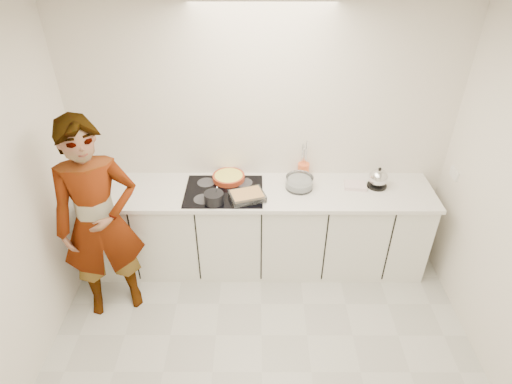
{
  "coord_description": "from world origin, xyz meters",
  "views": [
    {
      "loc": [
        -0.04,
        -2.05,
        3.14
      ],
      "look_at": [
        -0.05,
        1.05,
        1.05
      ],
      "focal_mm": 30.0,
      "sensor_mm": 36.0,
      "label": 1
    }
  ],
  "objects_px": {
    "hob": "(224,191)",
    "baking_dish": "(247,196)",
    "kettle": "(378,179)",
    "cook": "(99,223)",
    "saucepan": "(214,198)",
    "mixing_bowl": "(299,183)",
    "utensil_crock": "(303,170)",
    "tart_dish": "(229,177)"
  },
  "relations": [
    {
      "from": "tart_dish",
      "to": "utensil_crock",
      "type": "height_order",
      "value": "utensil_crock"
    },
    {
      "from": "tart_dish",
      "to": "mixing_bowl",
      "type": "xyz_separation_m",
      "value": [
        0.67,
        -0.12,
        0.01
      ]
    },
    {
      "from": "kettle",
      "to": "tart_dish",
      "type": "bearing_deg",
      "value": 176.07
    },
    {
      "from": "utensil_crock",
      "to": "kettle",
      "type": "bearing_deg",
      "value": -15.42
    },
    {
      "from": "tart_dish",
      "to": "mixing_bowl",
      "type": "relative_size",
      "value": 1.26
    },
    {
      "from": "kettle",
      "to": "utensil_crock",
      "type": "relative_size",
      "value": 1.7
    },
    {
      "from": "saucepan",
      "to": "cook",
      "type": "bearing_deg",
      "value": -160.46
    },
    {
      "from": "hob",
      "to": "saucepan",
      "type": "bearing_deg",
      "value": -111.84
    },
    {
      "from": "hob",
      "to": "utensil_crock",
      "type": "distance_m",
      "value": 0.82
    },
    {
      "from": "saucepan",
      "to": "utensil_crock",
      "type": "relative_size",
      "value": 1.5
    },
    {
      "from": "saucepan",
      "to": "baking_dish",
      "type": "distance_m",
      "value": 0.3
    },
    {
      "from": "hob",
      "to": "baking_dish",
      "type": "height_order",
      "value": "baking_dish"
    },
    {
      "from": "tart_dish",
      "to": "kettle",
      "type": "bearing_deg",
      "value": -3.93
    },
    {
      "from": "tart_dish",
      "to": "cook",
      "type": "relative_size",
      "value": 0.22
    },
    {
      "from": "baking_dish",
      "to": "hob",
      "type": "bearing_deg",
      "value": 149.29
    },
    {
      "from": "kettle",
      "to": "utensil_crock",
      "type": "height_order",
      "value": "kettle"
    },
    {
      "from": "hob",
      "to": "baking_dish",
      "type": "xyz_separation_m",
      "value": [
        0.22,
        -0.13,
        0.04
      ]
    },
    {
      "from": "tart_dish",
      "to": "cook",
      "type": "height_order",
      "value": "cook"
    },
    {
      "from": "hob",
      "to": "kettle",
      "type": "height_order",
      "value": "kettle"
    },
    {
      "from": "saucepan",
      "to": "mixing_bowl",
      "type": "bearing_deg",
      "value": 18.15
    },
    {
      "from": "kettle",
      "to": "cook",
      "type": "relative_size",
      "value": 0.13
    },
    {
      "from": "saucepan",
      "to": "tart_dish",
      "type": "bearing_deg",
      "value": 73.87
    },
    {
      "from": "tart_dish",
      "to": "mixing_bowl",
      "type": "bearing_deg",
      "value": -10.41
    },
    {
      "from": "saucepan",
      "to": "mixing_bowl",
      "type": "height_order",
      "value": "saucepan"
    },
    {
      "from": "baking_dish",
      "to": "kettle",
      "type": "height_order",
      "value": "kettle"
    },
    {
      "from": "saucepan",
      "to": "kettle",
      "type": "relative_size",
      "value": 0.88
    },
    {
      "from": "hob",
      "to": "cook",
      "type": "bearing_deg",
      "value": -152.72
    },
    {
      "from": "hob",
      "to": "kettle",
      "type": "xyz_separation_m",
      "value": [
        1.45,
        0.1,
        0.08
      ]
    },
    {
      "from": "hob",
      "to": "saucepan",
      "type": "xyz_separation_m",
      "value": [
        -0.08,
        -0.19,
        0.06
      ]
    },
    {
      "from": "hob",
      "to": "kettle",
      "type": "distance_m",
      "value": 1.45
    },
    {
      "from": "saucepan",
      "to": "mixing_bowl",
      "type": "distance_m",
      "value": 0.82
    },
    {
      "from": "tart_dish",
      "to": "saucepan",
      "type": "xyz_separation_m",
      "value": [
        -0.11,
        -0.38,
        0.02
      ]
    },
    {
      "from": "kettle",
      "to": "mixing_bowl",
      "type": "bearing_deg",
      "value": -177.96
    },
    {
      "from": "tart_dish",
      "to": "cook",
      "type": "bearing_deg",
      "value": -145.62
    },
    {
      "from": "utensil_crock",
      "to": "cook",
      "type": "bearing_deg",
      "value": -155.6
    },
    {
      "from": "tart_dish",
      "to": "utensil_crock",
      "type": "distance_m",
      "value": 0.74
    },
    {
      "from": "tart_dish",
      "to": "kettle",
      "type": "xyz_separation_m",
      "value": [
        1.41,
        -0.1,
        0.05
      ]
    },
    {
      "from": "cook",
      "to": "baking_dish",
      "type": "bearing_deg",
      "value": -1.53
    },
    {
      "from": "tart_dish",
      "to": "mixing_bowl",
      "type": "height_order",
      "value": "mixing_bowl"
    },
    {
      "from": "saucepan",
      "to": "kettle",
      "type": "bearing_deg",
      "value": 10.51
    },
    {
      "from": "hob",
      "to": "cook",
      "type": "xyz_separation_m",
      "value": [
        -1.0,
        -0.52,
        0.03
      ]
    },
    {
      "from": "kettle",
      "to": "hob",
      "type": "bearing_deg",
      "value": -176.24
    }
  ]
}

